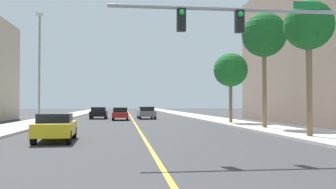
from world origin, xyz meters
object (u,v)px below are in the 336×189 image
(traffic_signal_mast, at_px, (278,39))
(car_yellow, at_px, (56,127))
(car_black, at_px, (99,113))
(palm_near, at_px, (309,27))
(street_lamp, at_px, (39,63))
(palm_far, at_px, (231,70))
(car_red, at_px, (120,114))
(palm_mid, at_px, (264,35))
(car_gray, at_px, (146,113))

(traffic_signal_mast, xyz_separation_m, car_yellow, (-9.05, 5.09, -3.58))
(car_black, bearing_deg, car_yellow, -90.36)
(car_black, bearing_deg, palm_near, -65.00)
(street_lamp, bearing_deg, palm_far, 4.73)
(traffic_signal_mast, distance_m, palm_far, 19.32)
(palm_near, bearing_deg, car_red, 113.11)
(car_red, bearing_deg, traffic_signal_mast, -77.49)
(car_black, bearing_deg, palm_mid, -57.21)
(palm_near, relative_size, car_black, 1.68)
(palm_near, height_order, car_red, palm_near)
(car_yellow, relative_size, car_red, 1.03)
(palm_near, relative_size, car_yellow, 1.75)
(palm_far, bearing_deg, car_gray, 119.10)
(palm_near, distance_m, car_black, 30.49)
(traffic_signal_mast, relative_size, palm_near, 1.34)
(street_lamp, bearing_deg, car_gray, 55.01)
(car_yellow, height_order, car_red, car_red)
(palm_near, relative_size, car_gray, 1.68)
(palm_near, bearing_deg, car_gray, 104.59)
(palm_mid, bearing_deg, car_gray, 110.50)
(traffic_signal_mast, distance_m, car_gray, 31.55)
(traffic_signal_mast, xyz_separation_m, car_black, (-8.74, 32.20, -3.54))
(car_gray, bearing_deg, palm_near, -78.23)
(palm_mid, xyz_separation_m, palm_far, (-0.38, 7.02, -1.85))
(traffic_signal_mast, distance_m, car_yellow, 10.98)
(palm_far, relative_size, car_black, 1.49)
(traffic_signal_mast, distance_m, car_red, 29.05)
(palm_far, relative_size, car_red, 1.59)
(street_lamp, height_order, palm_far, street_lamp)
(street_lamp, bearing_deg, palm_near, -37.74)
(palm_mid, relative_size, palm_far, 1.31)
(palm_near, bearing_deg, palm_mid, 87.05)
(street_lamp, distance_m, car_yellow, 13.70)
(palm_far, distance_m, car_black, 18.71)
(palm_far, relative_size, car_gray, 1.48)
(palm_mid, xyz_separation_m, car_gray, (-7.21, 19.29, -5.94))
(car_yellow, xyz_separation_m, car_gray, (6.02, 26.11, 0.06))
(street_lamp, xyz_separation_m, car_red, (6.45, 10.60, -4.40))
(palm_mid, height_order, car_yellow, palm_mid)
(street_lamp, height_order, car_yellow, street_lamp)
(palm_far, bearing_deg, car_yellow, -132.88)
(street_lamp, height_order, palm_near, street_lamp)
(palm_mid, relative_size, car_yellow, 2.02)
(street_lamp, height_order, car_gray, street_lamp)
(car_yellow, distance_m, car_gray, 26.80)
(palm_near, xyz_separation_m, palm_far, (-0.02, 14.04, -1.00))
(street_lamp, distance_m, car_gray, 17.19)
(palm_far, bearing_deg, car_black, 133.39)
(street_lamp, xyz_separation_m, palm_near, (16.39, -12.68, 0.74))
(palm_near, distance_m, car_yellow, 13.87)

